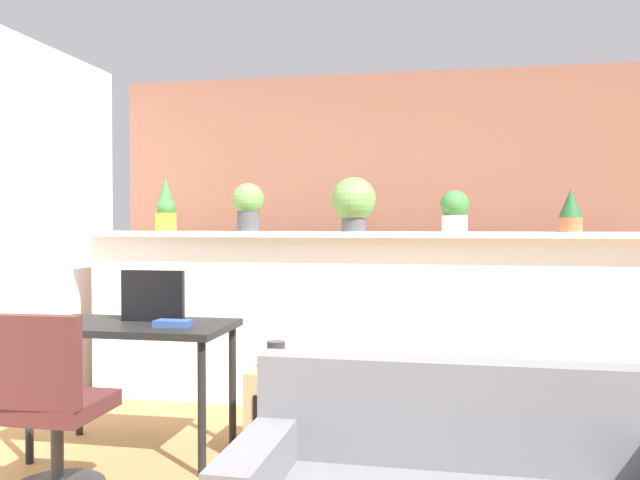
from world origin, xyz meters
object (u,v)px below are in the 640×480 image
(potted_plant_0, at_px, (166,207))
(book_on_desk, at_px, (173,323))
(potted_plant_1, at_px, (248,204))
(potted_plant_4, at_px, (571,210))
(desk, at_px, (134,338))
(vase_on_shelf, at_px, (276,355))
(office_chair, at_px, (50,422))
(side_cube_shelf, at_px, (287,412))
(potted_plant_2, at_px, (354,202))
(potted_plant_3, at_px, (455,210))
(tv_monitor, at_px, (153,296))

(potted_plant_0, distance_m, book_on_desk, 1.50)
(potted_plant_1, relative_size, potted_plant_4, 1.21)
(desk, distance_m, vase_on_shelf, 0.82)
(office_chair, xyz_separation_m, side_cube_shelf, (0.93, 0.84, -0.14))
(side_cube_shelf, bearing_deg, book_on_desk, -160.76)
(side_cube_shelf, height_order, vase_on_shelf, vase_on_shelf)
(potted_plant_1, relative_size, potted_plant_2, 0.91)
(potted_plant_4, relative_size, vase_on_shelf, 1.82)
(vase_on_shelf, bearing_deg, side_cube_shelf, 29.05)
(office_chair, distance_m, book_on_desk, 0.81)
(side_cube_shelf, bearing_deg, potted_plant_3, 47.11)
(potted_plant_4, bearing_deg, potted_plant_0, 179.09)
(potted_plant_2, distance_m, side_cube_shelf, 1.57)
(potted_plant_4, bearing_deg, side_cube_shelf, -150.31)
(potted_plant_1, relative_size, book_on_desk, 1.76)
(potted_plant_0, xyz_separation_m, potted_plant_3, (2.11, 0.00, -0.03))
(desk, relative_size, tv_monitor, 2.90)
(potted_plant_2, height_order, side_cube_shelf, potted_plant_2)
(potted_plant_2, xyz_separation_m, potted_plant_4, (1.44, -0.00, -0.07))
(potted_plant_0, height_order, vase_on_shelf, potted_plant_0)
(tv_monitor, relative_size, side_cube_shelf, 0.76)
(potted_plant_2, bearing_deg, side_cube_shelf, -104.22)
(tv_monitor, xyz_separation_m, side_cube_shelf, (0.79, 0.05, -0.65))
(tv_monitor, bearing_deg, office_chair, -100.27)
(potted_plant_0, xyz_separation_m, desk, (0.31, -1.13, -0.77))
(potted_plant_0, height_order, potted_plant_2, potted_plant_0)
(potted_plant_0, height_order, tv_monitor, potted_plant_0)
(tv_monitor, bearing_deg, potted_plant_3, 31.42)
(side_cube_shelf, bearing_deg, office_chair, -137.98)
(potted_plant_0, bearing_deg, potted_plant_1, -3.50)
(potted_plant_0, bearing_deg, potted_plant_4, -0.91)
(potted_plant_4, distance_m, vase_on_shelf, 2.16)
(potted_plant_1, bearing_deg, potted_plant_4, -0.15)
(potted_plant_3, relative_size, book_on_desk, 1.44)
(potted_plant_0, height_order, book_on_desk, potted_plant_0)
(potted_plant_4, xyz_separation_m, book_on_desk, (-2.28, -1.17, -0.64))
(potted_plant_4, xyz_separation_m, tv_monitor, (-2.47, -1.01, -0.51))
(office_chair, height_order, side_cube_shelf, office_chair)
(potted_plant_2, distance_m, vase_on_shelf, 1.37)
(vase_on_shelf, bearing_deg, potted_plant_4, 29.67)
(potted_plant_2, height_order, book_on_desk, potted_plant_2)
(potted_plant_1, height_order, potted_plant_4, potted_plant_1)
(potted_plant_3, height_order, book_on_desk, potted_plant_3)
(tv_monitor, relative_size, vase_on_shelf, 2.41)
(desk, distance_m, office_chair, 0.77)
(tv_monitor, bearing_deg, potted_plant_0, 110.17)
(potted_plant_1, distance_m, vase_on_shelf, 1.41)
(desk, bearing_deg, side_cube_shelf, 8.32)
(potted_plant_1, xyz_separation_m, potted_plant_3, (1.46, 0.04, -0.05))
(potted_plant_3, distance_m, vase_on_shelf, 1.66)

